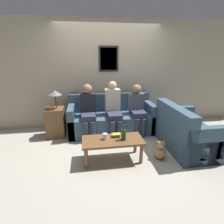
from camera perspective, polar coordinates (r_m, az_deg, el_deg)
The scene contains 13 objects.
ground_plane at distance 3.94m, azimuth 0.85°, elevation -8.95°, with size 16.00×16.00×0.00m, color #ADA899.
wall_back at distance 4.49m, azimuth -1.17°, elevation 11.88°, with size 9.00×0.08×2.60m.
couch_main at distance 4.28m, azimuth -0.27°, elevation -2.10°, with size 2.01×0.86×0.89m.
couch_side at distance 3.78m, azimuth 22.94°, elevation -6.45°, with size 0.86×1.29×0.89m.
coffee_table at distance 3.10m, azimuth 0.23°, elevation -9.93°, with size 1.06×0.48×0.40m.
side_table_with_lamp at distance 4.18m, azimuth -17.95°, elevation -2.52°, with size 0.40×0.40×1.06m.
wine_bottle at distance 3.02m, azimuth 3.83°, elevation -7.24°, with size 0.08×0.08×0.28m.
drinking_glass at distance 3.05m, azimuth -2.28°, elevation -7.95°, with size 0.08×0.08×0.11m.
book_stack at distance 3.14m, azimuth 1.34°, elevation -7.59°, with size 0.15×0.11×0.06m.
person_left at distance 3.93m, azimuth -7.76°, elevation 1.06°, with size 0.34×0.60×1.18m.
person_middle at distance 3.99m, azimuth 0.45°, elevation 1.60°, with size 0.34×0.66×1.23m.
person_right at distance 4.12m, azimuth 8.23°, elevation 1.64°, with size 0.34×0.57×1.15m.
teddy_bear at distance 3.35m, azimuth 15.42°, elevation -12.09°, with size 0.22×0.22×0.35m.
Camera 1 is at (-0.59, -3.45, 1.81)m, focal length 28.00 mm.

